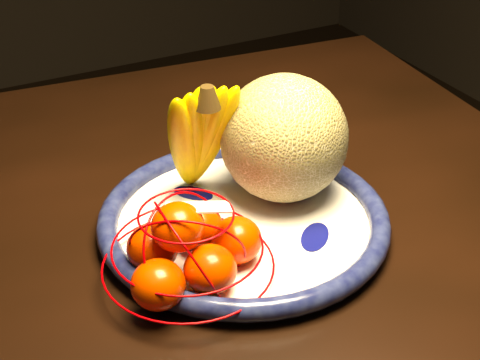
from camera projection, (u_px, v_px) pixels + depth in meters
name	position (u px, v px, depth m)	size (l,w,h in m)	color
dining_table	(37.00, 286.00, 0.97)	(1.58, 1.03, 0.75)	black
fruit_bowl	(244.00, 221.00, 0.93)	(0.37, 0.37, 0.03)	white
cantaloupe	(284.00, 138.00, 0.94)	(0.17, 0.17, 0.17)	olive
banana_bunch	(198.00, 134.00, 0.93)	(0.13, 0.12, 0.19)	#FFDC00
mandarin_bag	(189.00, 249.00, 0.83)	(0.22, 0.22, 0.12)	#FF2F00
price_tag	(198.00, 207.00, 0.81)	(0.07, 0.03, 0.00)	white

